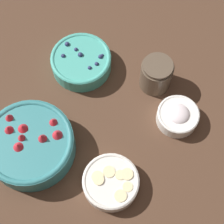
% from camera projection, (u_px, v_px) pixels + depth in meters
% --- Properties ---
extents(ground_plane, '(4.00, 4.00, 0.00)m').
position_uv_depth(ground_plane, '(97.00, 120.00, 1.11)').
color(ground_plane, '#4C3323').
extents(bowl_strawberries, '(0.25, 0.25, 0.10)m').
position_uv_depth(bowl_strawberries, '(30.00, 144.00, 1.03)').
color(bowl_strawberries, teal).
rests_on(bowl_strawberries, ground_plane).
extents(bowl_blueberries, '(0.19, 0.19, 0.06)m').
position_uv_depth(bowl_blueberries, '(81.00, 61.00, 1.16)').
color(bowl_blueberries, '#47AD9E').
rests_on(bowl_blueberries, ground_plane).
extents(bowl_bananas, '(0.15, 0.15, 0.05)m').
position_uv_depth(bowl_bananas, '(111.00, 182.00, 1.01)').
color(bowl_bananas, white).
rests_on(bowl_bananas, ground_plane).
extents(bowl_cream, '(0.12, 0.12, 0.06)m').
position_uv_depth(bowl_cream, '(178.00, 116.00, 1.09)').
color(bowl_cream, white).
rests_on(bowl_cream, ground_plane).
extents(jar_chocolate, '(0.10, 0.10, 0.10)m').
position_uv_depth(jar_chocolate, '(157.00, 76.00, 1.12)').
color(jar_chocolate, brown).
rests_on(jar_chocolate, ground_plane).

